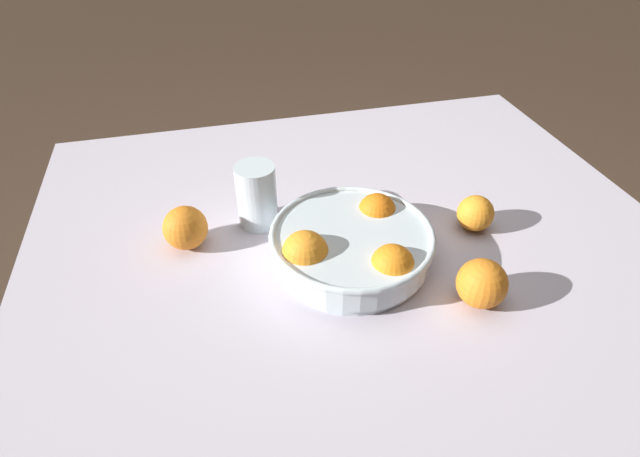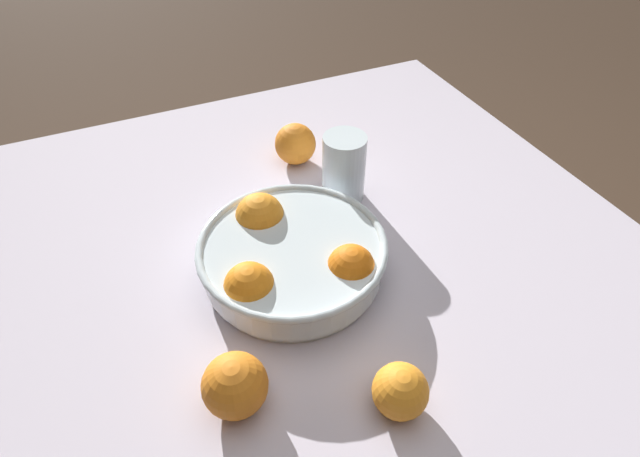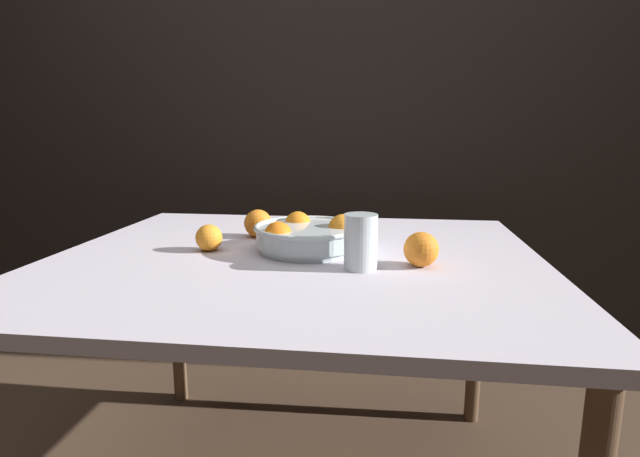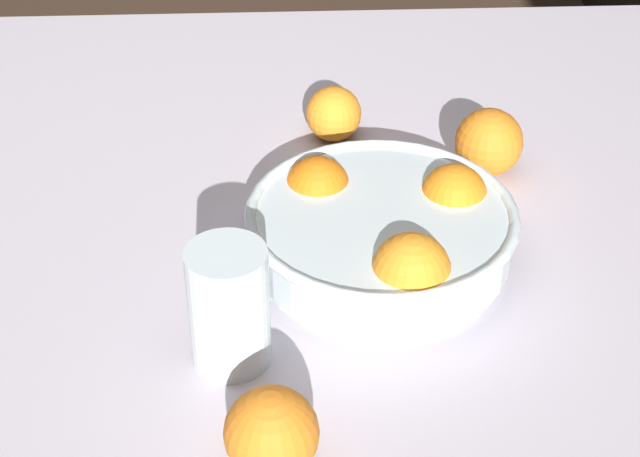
% 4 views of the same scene
% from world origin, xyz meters
% --- Properties ---
extents(ground_plane, '(12.00, 12.00, 0.00)m').
position_xyz_m(ground_plane, '(0.00, 0.00, 0.00)').
color(ground_plane, '#4C3828').
extents(dining_table, '(1.21, 1.09, 0.72)m').
position_xyz_m(dining_table, '(0.00, 0.00, 0.65)').
color(dining_table, silver).
rests_on(dining_table, ground_plane).
extents(fruit_bowl, '(0.29, 0.29, 0.09)m').
position_xyz_m(fruit_bowl, '(0.03, 0.05, 0.76)').
color(fruit_bowl, silver).
rests_on(fruit_bowl, dining_table).
extents(juice_glass, '(0.08, 0.08, 0.13)m').
position_xyz_m(juice_glass, '(0.17, -0.11, 0.77)').
color(juice_glass, '#F4A314').
rests_on(juice_glass, dining_table).
extents(orange_loose_near_bowl, '(0.08, 0.08, 0.08)m').
position_xyz_m(orange_loose_near_bowl, '(0.30, -0.07, 0.76)').
color(orange_loose_near_bowl, orange).
rests_on(orange_loose_near_bowl, dining_table).
extents(orange_loose_front, '(0.08, 0.08, 0.08)m').
position_xyz_m(orange_loose_front, '(-0.15, 0.19, 0.76)').
color(orange_loose_front, orange).
rests_on(orange_loose_front, dining_table).
extents(orange_loose_aside, '(0.07, 0.07, 0.07)m').
position_xyz_m(orange_loose_aside, '(-0.23, 0.01, 0.75)').
color(orange_loose_aside, orange).
rests_on(orange_loose_aside, dining_table).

